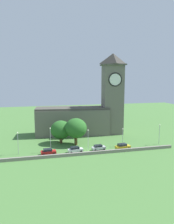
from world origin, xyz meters
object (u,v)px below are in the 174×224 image
car_white (75,149)px  tree_riverside_east (61,130)px  streetlamp_west_end (18,139)px  tree_riverside_west (76,128)px  streetlamp_east_end (159,131)px  streetlamp_east_mid (123,134)px  church (88,110)px  car_yellow (123,146)px  car_red (48,152)px  streetlamp_central (88,136)px  streetlamp_west_mid (50,136)px  car_silver (99,147)px

car_white → tree_riverside_east: size_ratio=0.60×
streetlamp_west_end → tree_riverside_west: size_ratio=0.74×
streetlamp_east_end → tree_riverside_east: (-32.18, 9.28, 0.11)m
streetlamp_east_mid → church: bearing=110.6°
car_yellow → streetlamp_east_end: (14.16, 2.25, 3.63)m
streetlamp_east_end → car_white: bearing=-177.2°
church → car_yellow: 24.32m
church → car_red: bearing=-129.5°
car_red → streetlamp_central: 13.00m
car_red → streetlamp_west_mid: streetlamp_west_mid is taller
car_white → streetlamp_west_mid: bearing=163.7°
streetlamp_east_mid → tree_riverside_west: bearing=161.0°
car_silver → streetlamp_east_end: 22.03m
streetlamp_west_mid → tree_riverside_east: (4.24, 8.58, -0.31)m
streetlamp_central → car_white: bearing=-164.2°
streetlamp_west_mid → tree_riverside_east: tree_riverside_east is taller
streetlamp_west_end → streetlamp_central: (20.99, -1.12, -0.06)m
car_red → church: bearing=50.5°
car_red → car_yellow: (23.15, -0.75, 0.07)m
car_silver → streetlamp_central: bearing=166.7°
car_silver → streetlamp_west_end: streetlamp_west_end is taller
streetlamp_west_mid → streetlamp_central: 11.60m
streetlamp_west_end → car_red: bearing=-15.9°
car_red → tree_riverside_west: (9.78, 7.69, 4.82)m
church → streetlamp_central: 21.21m
car_red → car_white: car_red is taller
streetlamp_east_end → tree_riverside_west: 28.24m
car_white → streetlamp_central: 5.72m
streetlamp_east_end → streetlamp_east_mid: bearing=174.9°
car_white → streetlamp_west_mid: size_ratio=0.62×
car_white → streetlamp_west_end: 17.22m
car_red → streetlamp_central: size_ratio=0.69×
car_red → streetlamp_central: bearing=6.0°
streetlamp_east_end → tree_riverside_west: (-27.53, 6.19, 1.12)m
car_white → streetlamp_east_end: 29.45m
streetlamp_east_mid → car_red: bearing=-173.9°
car_white → streetlamp_west_end: (-16.68, 2.34, 3.61)m
car_white → tree_riverside_west: bearing=77.7°
car_silver → streetlamp_central: (-3.18, 0.75, 3.61)m
car_white → tree_riverside_west: size_ratio=0.52×
car_red → car_yellow: bearing=-1.9°
church → tree_riverside_east: church is taller
streetlamp_west_mid → car_silver: bearing=-6.3°
streetlamp_central → streetlamp_east_end: size_ratio=0.96×
streetlamp_west_mid → streetlamp_east_end: (36.42, -0.70, -0.42)m
car_white → tree_riverside_east: tree_riverside_east is taller
church → streetlamp_west_end: church is taller
streetlamp_west_end → streetlamp_west_mid: (9.44, -0.23, 0.52)m
streetlamp_west_end → streetlamp_central: bearing=-3.0°
streetlamp_east_end → tree_riverside_east: size_ratio=0.87×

